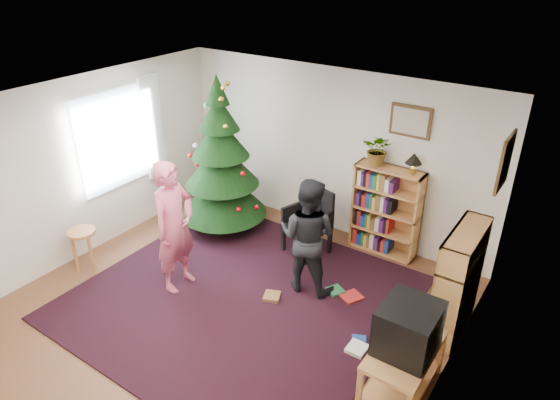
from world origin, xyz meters
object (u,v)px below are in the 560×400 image
Objects in this scene: tv_stand at (403,365)px; potted_plant at (378,150)px; picture_back at (411,121)px; person_by_chair at (308,236)px; table_lamp at (414,160)px; bookshelf_back at (386,210)px; stool at (83,240)px; christmas_tree at (222,168)px; armchair at (311,218)px; bookshelf_right at (458,281)px; crt_tv at (408,328)px; picture_right at (505,162)px; person_standing at (174,227)px.

potted_plant is (-1.41, 2.28, 1.20)m from tv_stand.
picture_back reaches higher than person_by_chair.
tv_stand is 2.94m from potted_plant.
table_lamp is (0.50, 0.00, -0.03)m from potted_plant.
bookshelf_back is 0.88m from table_lamp.
bookshelf_back is 2.90× the size of potted_plant.
person_by_chair is at bearing 26.92° from stool.
christmas_tree reaches higher than stool.
person_by_chair is at bearing -17.57° from christmas_tree.
bookshelf_back reaches higher than armchair.
picture_back reaches higher than bookshelf_right.
crt_tv is 0.37× the size of person_by_chair.
picture_back is 0.56m from potted_plant.
person_by_chair is at bearing 151.44° from tv_stand.
stool reaches higher than tv_stand.
crt_tv is 2.78m from potted_plant.
bookshelf_right is at bearing -35.02° from potted_plant.
armchair is 0.63× the size of person_by_chair.
stool is at bearing -112.00° from christmas_tree.
armchair is 1.63m from table_lamp.
bookshelf_back is at bearing -117.30° from person_by_chair.
potted_plant is at bearing 20.02° from christmas_tree.
bookshelf_back is (-0.14, -0.14, -1.29)m from picture_back.
tv_stand is 2.72m from table_lamp.
bookshelf_back is 2.12× the size of stool.
bookshelf_back is 1.35× the size of tv_stand.
christmas_tree is at bearing 157.06° from tv_stand.
christmas_tree reaches higher than table_lamp.
tv_stand is 0.47m from crt_tv.
person_by_chair reaches higher than armchair.
potted_plant is at bearing 180.00° from bookshelf_back.
person_by_chair is (1.89, -0.60, -0.23)m from christmas_tree.
bookshelf_back is (-1.47, 0.59, -1.29)m from picture_right.
christmas_tree is 3.91m from tv_stand.
person_standing is at bearing -102.57° from armchair.
armchair is (-2.35, 0.02, -1.43)m from picture_right.
potted_plant is at bearing -38.37° from person_standing.
christmas_tree is at bearing -155.08° from armchair.
picture_right is 1.06× the size of crt_tv.
bookshelf_right is at bearing 84.30° from tv_stand.
person_standing reaches higher than stool.
picture_back is 1.23× the size of potted_plant.
picture_right is 1.34× the size of potted_plant.
table_lamp is (1.18, 0.57, 0.97)m from armchair.
bookshelf_back is at bearing 41.19° from stool.
picture_back is at bearing -120.69° from person_by_chair.
crt_tv is at bearing -61.98° from bookshelf_back.
crt_tv is at bearing -180.00° from tv_stand.
picture_back is 1.30m from bookshelf_back.
person_standing reaches higher than tv_stand.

